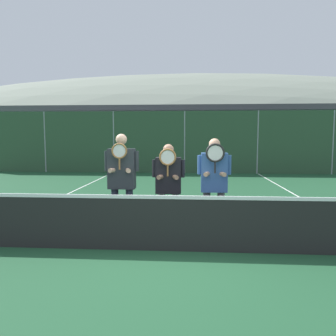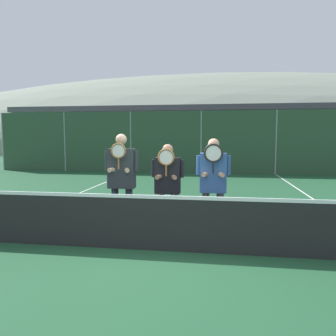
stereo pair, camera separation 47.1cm
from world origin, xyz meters
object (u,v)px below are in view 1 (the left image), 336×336
object	(u,v)px
car_center	(243,152)
car_right_of_center	(335,153)
player_leftmost	(122,177)
player_center_right	(214,181)
car_left_of_center	(152,152)
player_center_left	(168,183)
car_far_left	(69,153)

from	to	relation	value
car_center	car_right_of_center	distance (m)	4.83
player_leftmost	car_center	world-z (taller)	player_leftmost
player_center_right	car_left_of_center	bearing A→B (deg)	101.50
player_center_left	car_far_left	xyz separation A→B (m)	(-6.60, 12.55, -0.11)
player_leftmost	car_center	distance (m)	13.46
player_leftmost	player_center_left	size ratio (longest dim) A/B	1.11
car_left_of_center	car_center	bearing A→B (deg)	0.02
player_leftmost	car_center	size ratio (longest dim) A/B	0.40
player_leftmost	player_center_right	xyz separation A→B (m)	(1.64, 0.01, -0.04)
player_leftmost	car_left_of_center	xyz separation A→B (m)	(-0.96, 12.81, -0.17)
player_center_right	car_center	size ratio (longest dim) A/B	0.38
player_leftmost	player_center_left	world-z (taller)	player_leftmost
player_center_left	car_center	xyz separation A→B (m)	(3.28, 12.74, -0.07)
car_left_of_center	car_center	world-z (taller)	car_left_of_center
player_center_left	car_right_of_center	world-z (taller)	car_right_of_center
car_left_of_center	car_far_left	bearing A→B (deg)	-177.67
car_far_left	car_center	bearing A→B (deg)	1.14
car_far_left	car_right_of_center	xyz separation A→B (m)	(14.68, -0.31, 0.03)
player_center_left	player_center_right	xyz separation A→B (m)	(0.81, -0.06, 0.06)
player_center_left	car_right_of_center	size ratio (longest dim) A/B	0.42
car_left_of_center	car_right_of_center	size ratio (longest dim) A/B	1.14
car_far_left	car_center	distance (m)	9.88
car_center	car_far_left	bearing A→B (deg)	-178.86
player_center_left	car_left_of_center	size ratio (longest dim) A/B	0.37
player_center_left	car_left_of_center	xyz separation A→B (m)	(-1.80, 12.74, -0.07)
car_far_left	player_center_left	bearing A→B (deg)	-62.27
player_center_left	player_center_right	distance (m)	0.81
car_center	car_right_of_center	size ratio (longest dim) A/B	1.15
car_far_left	car_left_of_center	size ratio (longest dim) A/B	0.89
player_center_right	car_right_of_center	xyz separation A→B (m)	(7.27, 12.29, -0.14)
player_center_right	car_right_of_center	size ratio (longest dim) A/B	0.44
player_center_right	car_left_of_center	distance (m)	13.06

